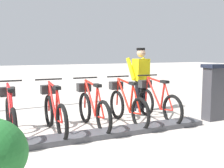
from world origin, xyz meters
The scene contains 9 objects.
ground_plane centered at (0.00, 0.00, 0.00)m, with size 60.00×60.00×0.00m, color beige.
dock_rail_base centered at (0.00, 0.00, 0.05)m, with size 0.44×4.74×0.10m, color #47474C.
payment_kiosk centered at (0.05, -2.93, 0.67)m, with size 0.36×0.52×1.28m.
bike_docked_0 centered at (0.63, -1.77, 0.43)m, with size 1.72×0.54×1.02m.
bike_docked_1 centered at (0.63, -0.98, 0.43)m, with size 1.72×0.54×1.02m.
bike_docked_2 centered at (0.63, -0.19, 0.43)m, with size 1.72×0.54×1.02m.
bike_docked_3 centered at (0.63, 0.59, 0.43)m, with size 1.72×0.54×1.02m.
bike_docked_4 centered at (0.63, 1.38, 0.43)m, with size 1.72×0.54×1.02m.
worker_near_rack centered at (1.56, -1.91, 0.91)m, with size 0.49×0.67×1.66m.
Camera 1 is at (-4.47, 1.76, 1.54)m, focal length 43.46 mm.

